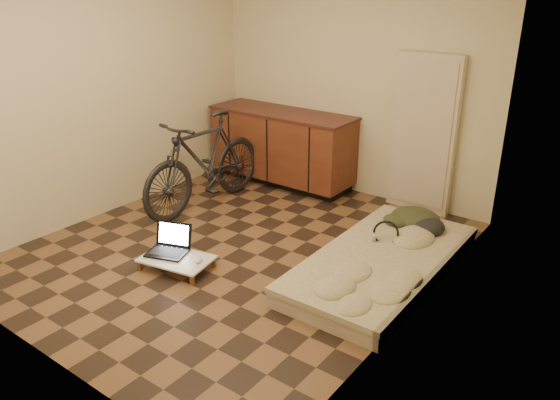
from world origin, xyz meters
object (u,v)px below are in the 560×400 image
Objects in this scene: futon at (382,264)px; lap_desk at (177,259)px; bicycle at (204,157)px; laptop at (169,246)px.

lap_desk is (-1.50, -1.01, 0.00)m from futon.
lap_desk is at bearing -146.31° from futon.
bicycle reaches higher than futon.
bicycle is at bearing 99.61° from laptop.
bicycle reaches higher than lap_desk.
laptop is at bearing -150.06° from futon.
bicycle is at bearing 175.05° from futon.
bicycle is 1.38m from laptop.
futon is 4.81× the size of laptop.
laptop is at bearing 148.91° from lap_desk.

